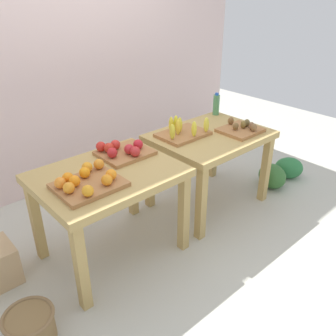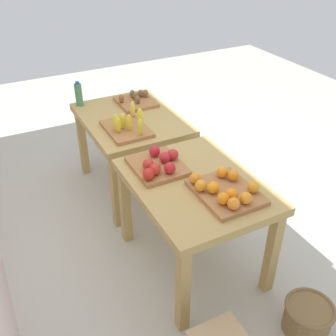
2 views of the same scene
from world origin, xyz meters
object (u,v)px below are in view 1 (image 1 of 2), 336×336
object	(u,v)px
display_table_left	(108,185)
kiwi_bin	(241,129)
water_bottle	(216,105)
wicker_basket	(30,327)
apple_bin	(123,151)
orange_bin	(87,181)
banana_crate	(183,132)
display_table_right	(210,144)
watermelon_pile	(280,172)

from	to	relation	value
display_table_left	kiwi_bin	world-z (taller)	kiwi_bin
water_bottle	kiwi_bin	bearing A→B (deg)	-112.03
wicker_basket	kiwi_bin	bearing A→B (deg)	4.99
apple_bin	kiwi_bin	size ratio (longest dim) A/B	1.11
display_table_left	orange_bin	size ratio (longest dim) A/B	2.36
orange_bin	kiwi_bin	bearing A→B (deg)	-2.41
wicker_basket	banana_crate	bearing A→B (deg)	15.34
orange_bin	banana_crate	world-z (taller)	banana_crate
display_table_right	apple_bin	distance (m)	0.90
display_table_left	kiwi_bin	size ratio (longest dim) A/B	2.89
kiwi_bin	watermelon_pile	world-z (taller)	kiwi_bin
apple_bin	watermelon_pile	world-z (taller)	apple_bin
watermelon_pile	wicker_basket	xyz separation A→B (m)	(-2.85, -0.09, -0.01)
water_bottle	wicker_basket	size ratio (longest dim) A/B	0.73
display_table_right	orange_bin	xyz separation A→B (m)	(-1.34, -0.09, 0.15)
display_table_right	watermelon_pile	size ratio (longest dim) A/B	1.52
orange_bin	banana_crate	bearing A→B (deg)	11.03
display_table_right	kiwi_bin	world-z (taller)	kiwi_bin
display_table_right	orange_bin	distance (m)	1.35
apple_bin	wicker_basket	size ratio (longest dim) A/B	1.28
banana_crate	apple_bin	bearing A→B (deg)	177.40
watermelon_pile	wicker_basket	distance (m)	2.85
display_table_right	watermelon_pile	distance (m)	1.06
kiwi_bin	water_bottle	world-z (taller)	water_bottle
wicker_basket	water_bottle	bearing A→B (deg)	15.66
water_bottle	watermelon_pile	world-z (taller)	water_bottle
apple_bin	water_bottle	size ratio (longest dim) A/B	1.74
wicker_basket	orange_bin	bearing A→B (deg)	22.53
display_table_right	water_bottle	size ratio (longest dim) A/B	4.53
apple_bin	wicker_basket	distance (m)	1.37
orange_bin	banana_crate	size ratio (longest dim) A/B	1.00
display_table_right	orange_bin	size ratio (longest dim) A/B	2.36
wicker_basket	apple_bin	bearing A→B (deg)	24.76
display_table_left	orange_bin	distance (m)	0.28
display_table_left	wicker_basket	world-z (taller)	display_table_left
display_table_right	kiwi_bin	size ratio (longest dim) A/B	2.89
display_table_left	apple_bin	size ratio (longest dim) A/B	2.60
display_table_left	banana_crate	size ratio (longest dim) A/B	2.36
orange_bin	kiwi_bin	size ratio (longest dim) A/B	1.23
display_table_left	watermelon_pile	bearing A→B (deg)	-7.49
watermelon_pile	display_table_right	bearing A→B (deg)	163.46
apple_bin	banana_crate	distance (m)	0.64
orange_bin	wicker_basket	bearing A→B (deg)	-157.47
water_bottle	watermelon_pile	size ratio (longest dim) A/B	0.34
water_bottle	wicker_basket	distance (m)	2.60
watermelon_pile	banana_crate	bearing A→B (deg)	160.96
kiwi_bin	display_table_right	bearing A→B (deg)	147.00
orange_bin	kiwi_bin	world-z (taller)	orange_bin
banana_crate	kiwi_bin	bearing A→B (deg)	-30.53
display_table_right	banana_crate	world-z (taller)	banana_crate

